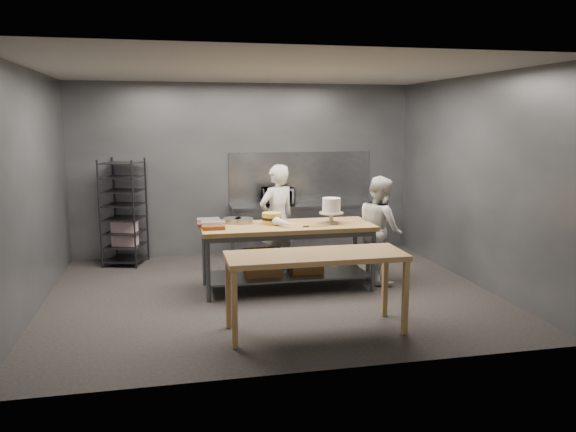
% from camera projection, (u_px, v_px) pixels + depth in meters
% --- Properties ---
extents(ground, '(6.00, 6.00, 0.00)m').
position_uv_depth(ground, '(271.00, 293.00, 7.76)').
color(ground, black).
rests_on(ground, ground).
extents(back_wall, '(6.00, 0.04, 3.00)m').
position_uv_depth(back_wall, '(245.00, 170.00, 9.92)').
color(back_wall, '#4C4F54').
rests_on(back_wall, ground).
extents(work_table, '(2.40, 0.90, 0.92)m').
position_uv_depth(work_table, '(285.00, 249.00, 7.91)').
color(work_table, olive).
rests_on(work_table, ground).
extents(near_counter, '(2.00, 0.70, 0.90)m').
position_uv_depth(near_counter, '(316.00, 261.00, 6.24)').
color(near_counter, '#A48044').
rests_on(near_counter, ground).
extents(back_counter, '(2.60, 0.60, 0.90)m').
position_uv_depth(back_counter, '(304.00, 229.00, 9.99)').
color(back_counter, slate).
rests_on(back_counter, ground).
extents(splashback_panel, '(2.60, 0.02, 0.90)m').
position_uv_depth(splashback_panel, '(301.00, 177.00, 10.13)').
color(splashback_panel, slate).
rests_on(splashback_panel, back_counter).
extents(speed_rack, '(0.76, 0.80, 1.75)m').
position_uv_depth(speed_rack, '(124.00, 213.00, 9.21)').
color(speed_rack, black).
rests_on(speed_rack, ground).
extents(chef_behind, '(0.73, 0.63, 1.70)m').
position_uv_depth(chef_behind, '(277.00, 220.00, 8.64)').
color(chef_behind, silver).
rests_on(chef_behind, ground).
extents(chef_right, '(0.63, 0.79, 1.56)m').
position_uv_depth(chef_right, '(380.00, 229.00, 8.25)').
color(chef_right, silver).
rests_on(chef_right, ground).
extents(microwave, '(0.54, 0.37, 0.30)m').
position_uv_depth(microwave, '(278.00, 196.00, 9.79)').
color(microwave, black).
rests_on(microwave, back_counter).
extents(frosted_cake_stand, '(0.34, 0.34, 0.36)m').
position_uv_depth(frosted_cake_stand, '(331.00, 207.00, 7.90)').
color(frosted_cake_stand, '#BCB296').
rests_on(frosted_cake_stand, work_table).
extents(layer_cake, '(0.27, 0.27, 0.16)m').
position_uv_depth(layer_cake, '(272.00, 218.00, 7.88)').
color(layer_cake, gold).
rests_on(layer_cake, work_table).
extents(cake_pans, '(0.42, 0.30, 0.07)m').
position_uv_depth(cake_pans, '(238.00, 221.00, 7.94)').
color(cake_pans, gray).
rests_on(cake_pans, work_table).
extents(piping_bag, '(0.28, 0.39, 0.12)m').
position_uv_depth(piping_bag, '(284.00, 223.00, 7.65)').
color(piping_bag, white).
rests_on(piping_bag, work_table).
extents(offset_spatula, '(0.36, 0.02, 0.02)m').
position_uv_depth(offset_spatula, '(312.00, 226.00, 7.67)').
color(offset_spatula, slate).
rests_on(offset_spatula, work_table).
extents(pastry_clamshells, '(0.36, 0.43, 0.11)m').
position_uv_depth(pastry_clamshells, '(211.00, 224.00, 7.60)').
color(pastry_clamshells, '#98501E').
rests_on(pastry_clamshells, work_table).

